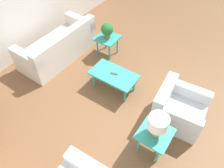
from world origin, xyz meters
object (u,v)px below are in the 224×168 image
at_px(side_table_plant, 107,40).
at_px(potted_plant, 107,30).
at_px(coffee_table, 114,76).
at_px(side_table_lamp, 155,136).
at_px(sofa, 59,47).
at_px(table_lamp, 158,124).
at_px(armchair, 177,108).

height_order(side_table_plant, potted_plant, potted_plant).
bearing_deg(coffee_table, side_table_lamp, 148.65).
height_order(sofa, side_table_plant, sofa).
xyz_separation_m(side_table_plant, side_table_lamp, (-2.23, 1.79, 0.00)).
distance_m(sofa, side_table_plant, 1.25).
height_order(side_table_plant, side_table_lamp, same).
relative_size(sofa, table_lamp, 4.62).
xyz_separation_m(coffee_table, side_table_plant, (0.83, -0.94, 0.06)).
xyz_separation_m(sofa, coffee_table, (-1.78, 0.14, 0.08)).
bearing_deg(sofa, armchair, 89.02).
bearing_deg(armchair, coffee_table, 86.29).
height_order(potted_plant, table_lamp, table_lamp).
height_order(sofa, table_lamp, table_lamp).
xyz_separation_m(side_table_plant, potted_plant, (0.00, -0.00, 0.30)).
xyz_separation_m(coffee_table, table_lamp, (-1.40, 0.85, 0.42)).
xyz_separation_m(sofa, table_lamp, (-3.18, 0.99, 0.50)).
relative_size(sofa, armchair, 2.09).
relative_size(coffee_table, side_table_plant, 1.86).
xyz_separation_m(armchair, coffee_table, (1.49, 0.02, 0.09)).
height_order(side_table_lamp, potted_plant, potted_plant).
distance_m(armchair, side_table_plant, 2.49).
bearing_deg(coffee_table, potted_plant, -48.68).
distance_m(side_table_plant, side_table_lamp, 2.86).
bearing_deg(potted_plant, side_table_lamp, 141.17).
distance_m(side_table_plant, potted_plant, 0.30).
bearing_deg(coffee_table, sofa, -4.36).
bearing_deg(potted_plant, side_table_plant, 135.00).
bearing_deg(side_table_lamp, side_table_plant, -38.83).
height_order(sofa, potted_plant, potted_plant).
relative_size(armchair, coffee_table, 0.96).
distance_m(armchair, coffee_table, 1.49).
distance_m(sofa, side_table_lamp, 3.34).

